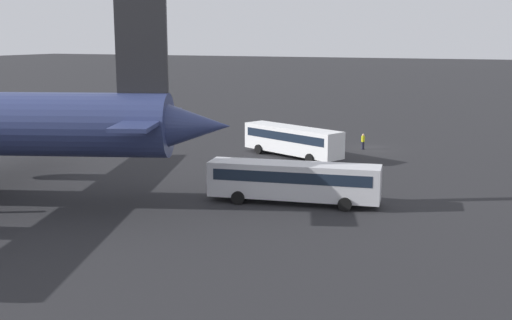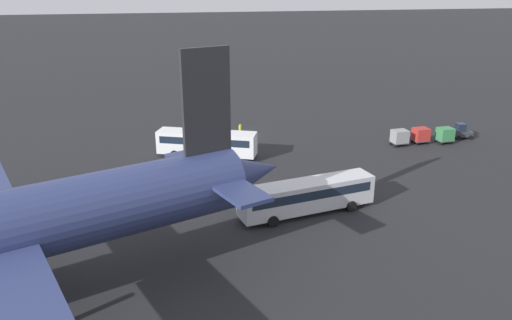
# 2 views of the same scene
# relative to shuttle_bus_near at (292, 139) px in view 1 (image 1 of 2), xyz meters

# --- Properties ---
(ground_plane) EXTENTS (600.00, 600.00, 0.00)m
(ground_plane) POSITION_rel_shuttle_bus_near_xyz_m (-6.33, -8.27, -1.89)
(ground_plane) COLOR #232326
(shuttle_bus_near) EXTENTS (11.90, 7.19, 3.14)m
(shuttle_bus_near) POSITION_rel_shuttle_bus_near_xyz_m (0.00, 0.00, 0.00)
(shuttle_bus_near) COLOR white
(shuttle_bus_near) RESTS_ON ground
(shuttle_bus_far) EXTENTS (13.03, 4.55, 3.05)m
(shuttle_bus_far) POSITION_rel_shuttle_bus_near_xyz_m (-6.55, 17.63, -0.04)
(shuttle_bus_far) COLOR silver
(shuttle_bus_far) RESTS_ON ground
(worker_person) EXTENTS (0.38, 0.38, 1.74)m
(worker_person) POSITION_rel_shuttle_bus_near_xyz_m (-5.62, -7.37, -1.01)
(worker_person) COLOR #1E1E2D
(worker_person) RESTS_ON ground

